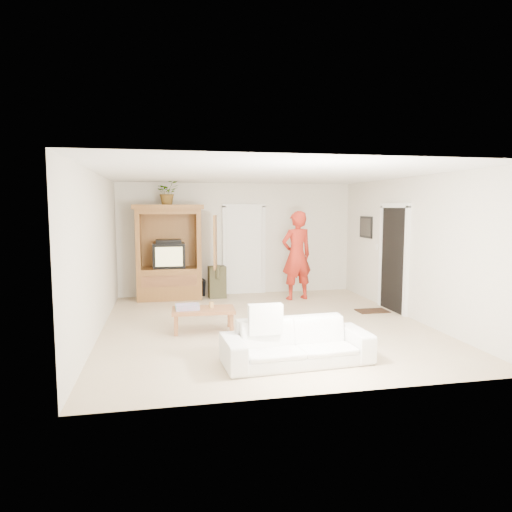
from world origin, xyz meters
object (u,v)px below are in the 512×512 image
Objects in this scene: sofa at (297,342)px; man at (297,255)px; coffee_table at (203,312)px; armoire at (170,258)px.

man is at bearing 69.93° from sofa.
sofa is (-1.19, -4.03, -0.70)m from man.
coffee_table is (-2.26, -2.24, -0.65)m from man.
man is 1.01× the size of sofa.
sofa is at bearing 62.56° from man.
armoire reaches higher than man.
armoire is at bearing 104.96° from sofa.
coffee_table is at bearing 33.71° from man.
armoire is 2.00× the size of coffee_table.
man is (2.75, -0.60, 0.07)m from armoire.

